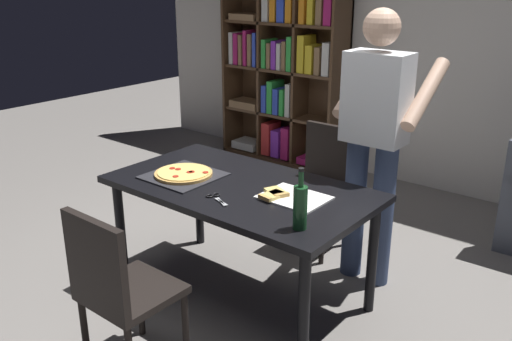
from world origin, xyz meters
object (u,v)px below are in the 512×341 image
Objects in this scene: person_serving_pizza at (375,134)px; chair_near_camera at (117,285)px; kitchen_scissors at (216,198)px; bookshelf at (285,69)px; dining_table at (240,197)px; chair_far_side at (322,179)px; pepperoni_pizza_on_tray at (184,174)px; wine_bottle at (300,206)px.

chair_near_camera is at bearing -107.02° from person_serving_pizza.
person_serving_pizza is at bearing 72.98° from chair_near_camera.
kitchen_scissors is (-0.47, -0.95, -0.24)m from person_serving_pizza.
dining_table is at bearing -59.36° from bookshelf.
chair_far_side is 1.12m from pepperoni_pizza_on_tray.
person_serving_pizza is (0.50, 1.63, 0.49)m from chair_near_camera.
kitchen_scissors is at bearing -61.28° from bookshelf.
chair_near_camera is 0.51× the size of person_serving_pizza.
dining_table is at bearing 96.38° from kitchen_scissors.
kitchen_scissors is at bearing -116.50° from person_serving_pizza.
kitchen_scissors is at bearing -88.67° from chair_far_side.
person_serving_pizza is at bearing 54.71° from dining_table.
chair_far_side is at bearing 91.33° from kitchen_scissors.
chair_far_side reaches higher than dining_table.
chair_far_side is at bearing -45.88° from bookshelf.
chair_near_camera reaches higher than pepperoni_pizza_on_tray.
bookshelf reaches higher than wine_bottle.
chair_far_side is 0.51× the size of person_serving_pizza.
chair_near_camera is 1.77m from person_serving_pizza.
person_serving_pizza is 1.08m from kitchen_scissors.
person_serving_pizza is 5.54× the size of wine_bottle.
wine_bottle is (0.61, 0.66, 0.36)m from chair_near_camera.
chair_far_side reaches higher than kitchen_scissors.
chair_near_camera is at bearing -90.00° from dining_table.
person_serving_pizza is at bearing 43.21° from pepperoni_pizza_on_tray.
kitchen_scissors is (0.39, -0.13, -0.01)m from pepperoni_pizza_on_tray.
wine_bottle reaches higher than chair_near_camera.
chair_near_camera is 0.93m from pepperoni_pizza_on_tray.
dining_table is at bearing -125.29° from person_serving_pizza.
bookshelf reaches higher than kitchen_scissors.
pepperoni_pizza_on_tray is at bearing -109.53° from chair_far_side.
wine_bottle is at bearing -8.99° from pepperoni_pizza_on_tray.
pepperoni_pizza_on_tray is (-0.37, -1.03, 0.25)m from chair_far_side.
dining_table is at bearing -90.00° from chair_far_side.
chair_far_side is 1.38m from wine_bottle.
person_serving_pizza is 1.21m from pepperoni_pizza_on_tray.
person_serving_pizza reaches higher than chair_far_side.
chair_near_camera is 4.56× the size of kitchen_scissors.
chair_far_side is 2.85× the size of wine_bottle.
pepperoni_pizza_on_tray is 1.32× the size of wine_bottle.
chair_far_side is 2.08m from bookshelf.
dining_table is 5.01× the size of wine_bottle.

